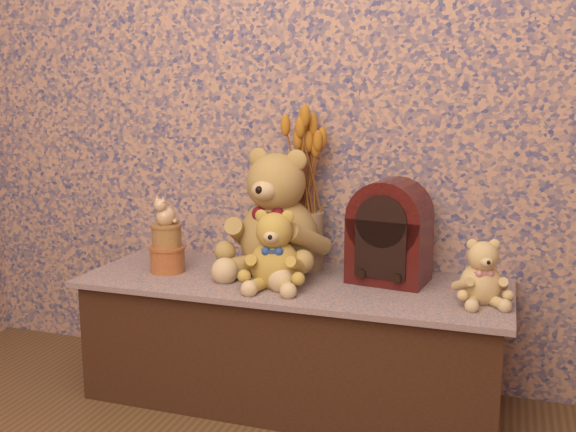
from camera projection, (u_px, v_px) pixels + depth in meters
name	position (u px, v px, depth m)	size (l,w,h in m)	color
display_shelf	(292.00, 340.00, 2.37)	(1.50, 0.55, 0.45)	#385273
teddy_large	(279.00, 207.00, 2.38)	(0.39, 0.46, 0.49)	#A97A41
teddy_medium	(275.00, 245.00, 2.22)	(0.23, 0.27, 0.29)	#BA8334
teddy_small	(482.00, 268.00, 2.06)	(0.17, 0.21, 0.22)	tan
cathedral_radio	(390.00, 231.00, 2.28)	(0.26, 0.19, 0.36)	#3A0B0A
ceramic_vase	(306.00, 241.00, 2.45)	(0.13, 0.13, 0.22)	tan
dried_stalks	(307.00, 156.00, 2.39)	(0.22, 0.22, 0.42)	#BA6E1D
biscuit_tin_lower	(167.00, 259.00, 2.43)	(0.13, 0.13, 0.09)	#C38739
biscuit_tin_upper	(167.00, 236.00, 2.41)	(0.11, 0.11, 0.08)	tan
cat_figurine	(166.00, 210.00, 2.39)	(0.08, 0.09, 0.11)	silver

